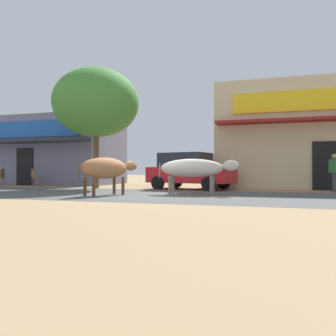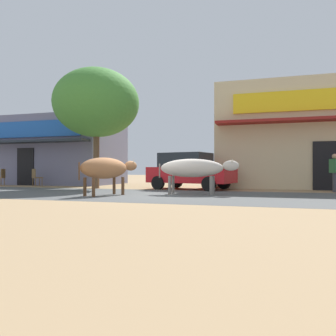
% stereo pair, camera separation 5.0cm
% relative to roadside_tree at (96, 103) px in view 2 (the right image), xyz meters
% --- Properties ---
extents(ground, '(80.00, 80.00, 0.00)m').
position_rel_roadside_tree_xyz_m(ground, '(3.64, -3.15, -4.04)').
color(ground, '#A1825C').
extents(asphalt_road, '(72.00, 5.71, 0.00)m').
position_rel_roadside_tree_xyz_m(asphalt_road, '(3.64, -3.15, -4.04)').
color(asphalt_road, '#4B4D4D').
rests_on(asphalt_road, ground).
extents(storefront_left_cafe, '(7.03, 5.37, 4.03)m').
position_rel_roadside_tree_xyz_m(storefront_left_cafe, '(-4.59, 3.75, -2.02)').
color(storefront_left_cafe, slate).
rests_on(storefront_left_cafe, ground).
extents(storefront_right_club, '(9.00, 5.37, 5.00)m').
position_rel_roadside_tree_xyz_m(storefront_right_club, '(9.85, 3.75, -1.54)').
color(storefront_right_club, beige).
rests_on(storefront_right_club, ground).
extents(roadside_tree, '(4.05, 4.05, 5.67)m').
position_rel_roadside_tree_xyz_m(roadside_tree, '(0.00, 0.00, 0.00)').
color(roadside_tree, brown).
rests_on(roadside_tree, ground).
extents(parked_hatchback_car, '(4.03, 2.55, 1.64)m').
position_rel_roadside_tree_xyz_m(parked_hatchback_car, '(4.40, 0.60, -3.20)').
color(parked_hatchback_car, red).
rests_on(parked_hatchback_car, ground).
extents(cow_near_brown, '(1.44, 2.43, 1.30)m').
position_rel_roadside_tree_xyz_m(cow_near_brown, '(2.54, -3.85, -3.12)').
color(cow_near_brown, '#9A653E').
rests_on(cow_near_brown, ground).
extents(cow_far_dark, '(2.89, 0.74, 1.27)m').
position_rel_roadside_tree_xyz_m(cow_far_dark, '(5.31, -2.53, -3.11)').
color(cow_far_dark, beige).
rests_on(cow_far_dark, ground).
extents(pedestrian_by_shop, '(0.38, 0.61, 1.51)m').
position_rel_roadside_tree_xyz_m(pedestrian_by_shop, '(10.31, 0.25, -3.16)').
color(pedestrian_by_shop, '#3F3F47').
rests_on(pedestrian_by_shop, ground).
extents(cafe_chair_near_tree, '(0.60, 0.60, 0.92)m').
position_rel_roadside_tree_xyz_m(cafe_chair_near_tree, '(-4.08, 0.84, -3.53)').
color(cafe_chair_near_tree, brown).
rests_on(cafe_chair_near_tree, ground).
extents(cafe_chair_by_doorway, '(0.55, 0.55, 0.92)m').
position_rel_roadside_tree_xyz_m(cafe_chair_by_doorway, '(-6.01, 0.43, -3.53)').
color(cafe_chair_by_doorway, brown).
rests_on(cafe_chair_by_doorway, ground).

